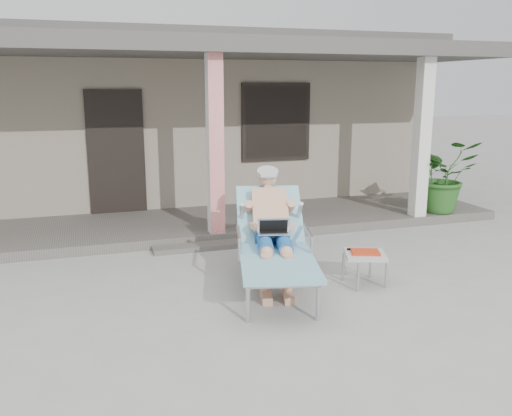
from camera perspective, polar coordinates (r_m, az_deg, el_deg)
name	(u,v)px	position (r m, az deg, el deg)	size (l,w,h in m)	color
ground	(261,292)	(6.28, 0.55, -8.83)	(60.00, 60.00, 0.00)	#9E9E99
house	(168,116)	(12.20, -9.20, 9.58)	(10.40, 5.40, 3.30)	gray
porch_deck	(204,224)	(9.02, -5.45, -1.64)	(10.00, 2.00, 0.15)	#605B56
porch_overhang	(202,54)	(8.70, -5.76, 15.85)	(10.00, 2.30, 2.85)	silver
porch_step	(222,245)	(7.95, -3.65, -3.88)	(2.00, 0.30, 0.07)	#605B56
lounger	(273,214)	(6.28, 1.82, -0.59)	(1.28, 2.23, 1.40)	#B7B7BC
side_table	(365,256)	(6.53, 11.41, -5.00)	(0.59, 0.59, 0.41)	#B9B8B3
potted_palm	(443,176)	(9.95, 19.05, 3.22)	(1.13, 0.98, 1.26)	#26591E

